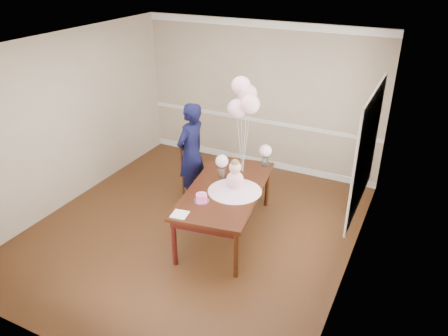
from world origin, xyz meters
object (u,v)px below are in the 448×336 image
dining_chair_seat (197,173)px  woman (191,153)px  birthday_cake (202,197)px  dining_table_top (226,189)px

dining_chair_seat → woman: 0.44m
birthday_cake → dining_chair_seat: size_ratio=0.37×
birthday_cake → woman: size_ratio=0.09×
dining_table_top → birthday_cake: 0.50m
dining_table_top → dining_chair_seat: bearing=131.2°
woman → birthday_cake: bearing=44.5°
dining_table_top → dining_chair_seat: (-0.91, 0.76, -0.30)m
dining_table_top → woman: bearing=136.9°
dining_chair_seat → woman: bearing=-97.0°
dining_chair_seat → woman: (-0.02, -0.13, 0.42)m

